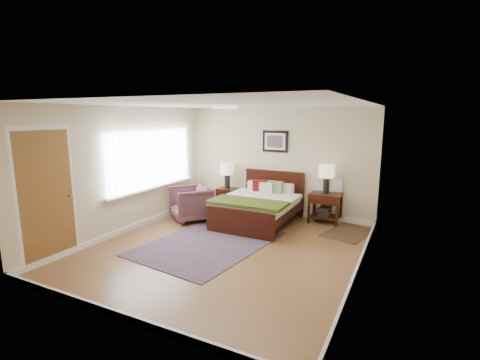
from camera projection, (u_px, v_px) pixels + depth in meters
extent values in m
plane|color=#916037|center=(226.00, 248.00, 6.17)|extent=(5.00, 5.00, 0.00)
cube|color=beige|center=(277.00, 162.00, 8.14)|extent=(4.50, 0.04, 2.50)
cube|color=beige|center=(113.00, 216.00, 3.75)|extent=(4.50, 0.04, 2.50)
cube|color=beige|center=(127.00, 170.00, 6.94)|extent=(0.04, 5.00, 2.50)
cube|color=beige|center=(364.00, 191.00, 4.95)|extent=(0.04, 5.00, 2.50)
cube|color=white|center=(225.00, 104.00, 5.71)|extent=(4.50, 5.00, 0.02)
cube|color=silver|center=(151.00, 158.00, 7.52)|extent=(0.02, 2.72, 1.32)
cube|color=silver|center=(152.00, 158.00, 7.51)|extent=(0.01, 2.60, 1.20)
cube|color=silver|center=(155.00, 187.00, 7.61)|extent=(0.10, 2.72, 0.04)
cube|color=silver|center=(47.00, 195.00, 5.42)|extent=(0.01, 1.00, 2.18)
cube|color=brown|center=(47.00, 198.00, 5.43)|extent=(0.01, 0.90, 2.10)
cylinder|color=#999999|center=(70.00, 196.00, 5.76)|extent=(0.04, 0.04, 0.04)
cylinder|color=white|center=(225.00, 107.00, 5.72)|extent=(0.40, 0.40, 0.07)
cylinder|color=beige|center=(225.00, 104.00, 5.72)|extent=(0.44, 0.44, 0.01)
cube|color=black|center=(274.00, 192.00, 8.26)|extent=(1.46, 0.06, 1.02)
cube|color=black|center=(239.00, 223.00, 6.70)|extent=(1.46, 0.06, 0.51)
cube|color=black|center=(230.00, 207.00, 7.81)|extent=(0.06, 1.81, 0.16)
cube|color=black|center=(289.00, 215.00, 7.20)|extent=(0.06, 1.81, 0.16)
cube|color=beige|center=(259.00, 205.00, 7.48)|extent=(1.36, 1.79, 0.20)
cube|color=beige|center=(257.00, 200.00, 7.37)|extent=(1.54, 1.56, 0.09)
cube|color=#374414|center=(247.00, 203.00, 6.96)|extent=(1.58, 0.70, 0.06)
cube|color=beige|center=(258.00, 186.00, 8.16)|extent=(0.45, 0.18, 0.24)
cube|color=beige|center=(283.00, 189.00, 7.88)|extent=(0.45, 0.18, 0.24)
cube|color=#580A0A|center=(260.00, 186.00, 8.00)|extent=(0.36, 0.17, 0.29)
cube|color=#69874D|center=(275.00, 188.00, 7.84)|extent=(0.35, 0.16, 0.29)
cube|color=beige|center=(266.00, 188.00, 7.85)|extent=(0.31, 0.13, 0.25)
cube|color=black|center=(275.00, 141.00, 8.06)|extent=(0.62, 0.03, 0.50)
cube|color=silver|center=(275.00, 141.00, 8.04)|extent=(0.50, 0.01, 0.38)
cube|color=#A52D23|center=(275.00, 142.00, 8.03)|extent=(0.38, 0.01, 0.28)
cube|color=black|center=(227.00, 189.00, 8.61)|extent=(0.45, 0.41, 0.05)
cube|color=black|center=(217.00, 200.00, 8.60)|extent=(0.05, 0.05, 0.49)
cube|color=black|center=(231.00, 202.00, 8.42)|extent=(0.05, 0.05, 0.49)
cube|color=black|center=(224.00, 197.00, 8.90)|extent=(0.05, 0.05, 0.49)
cube|color=black|center=(237.00, 199.00, 8.73)|extent=(0.05, 0.05, 0.49)
cube|color=black|center=(224.00, 195.00, 8.47)|extent=(0.39, 0.03, 0.14)
cube|color=black|center=(326.00, 194.00, 7.52)|extent=(0.66, 0.49, 0.05)
cube|color=black|center=(309.00, 210.00, 7.52)|extent=(0.05, 0.05, 0.61)
cube|color=black|center=(337.00, 213.00, 7.25)|extent=(0.05, 0.05, 0.61)
cube|color=black|center=(314.00, 205.00, 7.90)|extent=(0.05, 0.05, 0.61)
cube|color=black|center=(341.00, 208.00, 7.63)|extent=(0.05, 0.05, 0.61)
cube|color=black|center=(323.00, 201.00, 7.33)|extent=(0.60, 0.03, 0.14)
cube|color=black|center=(325.00, 216.00, 7.61)|extent=(0.60, 0.43, 0.03)
cube|color=black|center=(325.00, 215.00, 7.60)|extent=(0.24, 0.31, 0.03)
cube|color=black|center=(325.00, 213.00, 7.59)|extent=(0.24, 0.31, 0.03)
cube|color=black|center=(325.00, 212.00, 7.59)|extent=(0.24, 0.31, 0.03)
cube|color=black|center=(325.00, 210.00, 7.58)|extent=(0.24, 0.31, 0.03)
cube|color=black|center=(325.00, 209.00, 7.57)|extent=(0.24, 0.31, 0.03)
cube|color=black|center=(325.00, 207.00, 7.57)|extent=(0.24, 0.31, 0.03)
cylinder|color=black|center=(227.00, 182.00, 8.58)|extent=(0.14, 0.14, 0.32)
cylinder|color=black|center=(227.00, 175.00, 8.55)|extent=(0.02, 0.02, 0.06)
cylinder|color=beige|center=(227.00, 169.00, 8.52)|extent=(0.32, 0.32, 0.26)
cylinder|color=black|center=(326.00, 186.00, 7.48)|extent=(0.14, 0.14, 0.32)
cylinder|color=black|center=(326.00, 178.00, 7.45)|extent=(0.02, 0.02, 0.06)
cylinder|color=beige|center=(327.00, 171.00, 7.42)|extent=(0.32, 0.32, 0.26)
imported|color=brown|center=(191.00, 204.00, 7.75)|extent=(1.15, 1.15, 0.76)
cube|color=#0E1447|center=(209.00, 243.00, 6.38)|extent=(2.17, 2.84, 0.01)
cube|color=black|center=(348.00, 232.00, 6.96)|extent=(0.99, 1.27, 0.01)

